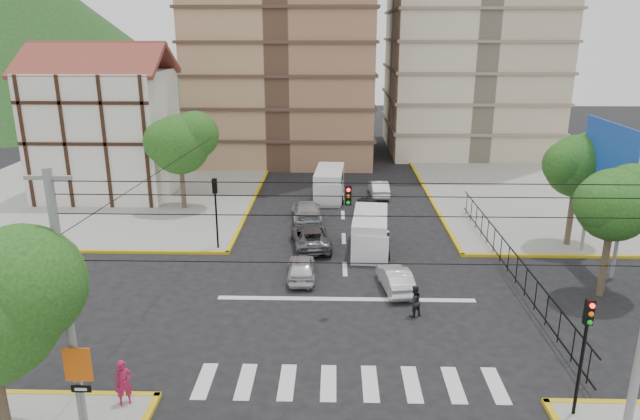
{
  "coord_description": "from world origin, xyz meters",
  "views": [
    {
      "loc": [
        -0.62,
        -24.92,
        12.94
      ],
      "look_at": [
        -1.38,
        3.46,
        4.0
      ],
      "focal_mm": 32.0,
      "sensor_mm": 36.0,
      "label": 1
    }
  ],
  "objects_px": {
    "district_sign": "(79,372)",
    "van_right_lane": "(370,234)",
    "pedestrian_crosswalk": "(414,301)",
    "traffic_light_nw": "(216,202)",
    "traffic_light_se": "(585,338)",
    "van_left_lane": "(329,185)",
    "car_white_front_right": "(395,279)",
    "car_silver_front_left": "(301,267)",
    "pedestrian_sw_corner": "(124,383)"
  },
  "relations": [
    {
      "from": "traffic_light_se",
      "to": "van_left_lane",
      "type": "relative_size",
      "value": 0.8
    },
    {
      "from": "district_sign",
      "to": "van_right_lane",
      "type": "distance_m",
      "value": 19.92
    },
    {
      "from": "pedestrian_crosswalk",
      "to": "car_silver_front_left",
      "type": "bearing_deg",
      "value": -67.49
    },
    {
      "from": "car_white_front_right",
      "to": "pedestrian_sw_corner",
      "type": "height_order",
      "value": "pedestrian_sw_corner"
    },
    {
      "from": "van_right_lane",
      "to": "car_silver_front_left",
      "type": "distance_m",
      "value": 5.67
    },
    {
      "from": "van_left_lane",
      "to": "pedestrian_sw_corner",
      "type": "distance_m",
      "value": 27.61
    },
    {
      "from": "traffic_light_se",
      "to": "van_left_lane",
      "type": "distance_m",
      "value": 28.34
    },
    {
      "from": "pedestrian_crosswalk",
      "to": "van_left_lane",
      "type": "bearing_deg",
      "value": -108.2
    },
    {
      "from": "district_sign",
      "to": "pedestrian_crosswalk",
      "type": "xyz_separation_m",
      "value": [
        11.96,
        8.73,
        -1.67
      ]
    },
    {
      "from": "traffic_light_nw",
      "to": "car_silver_front_left",
      "type": "distance_m",
      "value": 7.22
    },
    {
      "from": "car_white_front_right",
      "to": "traffic_light_nw",
      "type": "bearing_deg",
      "value": -36.45
    },
    {
      "from": "car_white_front_right",
      "to": "pedestrian_crosswalk",
      "type": "distance_m",
      "value": 2.95
    },
    {
      "from": "traffic_light_se",
      "to": "pedestrian_crosswalk",
      "type": "height_order",
      "value": "traffic_light_se"
    },
    {
      "from": "van_right_lane",
      "to": "pedestrian_sw_corner",
      "type": "height_order",
      "value": "van_right_lane"
    },
    {
      "from": "district_sign",
      "to": "van_left_lane",
      "type": "relative_size",
      "value": 0.58
    },
    {
      "from": "car_white_front_right",
      "to": "pedestrian_crosswalk",
      "type": "relative_size",
      "value": 2.39
    },
    {
      "from": "district_sign",
      "to": "traffic_light_se",
      "type": "bearing_deg",
      "value": 4.95
    },
    {
      "from": "van_left_lane",
      "to": "car_silver_front_left",
      "type": "height_order",
      "value": "van_left_lane"
    },
    {
      "from": "car_silver_front_left",
      "to": "car_white_front_right",
      "type": "relative_size",
      "value": 0.99
    },
    {
      "from": "car_silver_front_left",
      "to": "van_right_lane",
      "type": "bearing_deg",
      "value": -137.04
    },
    {
      "from": "van_right_lane",
      "to": "van_left_lane",
      "type": "xyz_separation_m",
      "value": [
        -2.62,
        11.33,
        0.05
      ]
    },
    {
      "from": "van_right_lane",
      "to": "van_left_lane",
      "type": "relative_size",
      "value": 0.97
    },
    {
      "from": "traffic_light_nw",
      "to": "district_sign",
      "type": "bearing_deg",
      "value": -93.36
    },
    {
      "from": "van_right_lane",
      "to": "pedestrian_sw_corner",
      "type": "relative_size",
      "value": 3.11
    },
    {
      "from": "traffic_light_se",
      "to": "traffic_light_nw",
      "type": "height_order",
      "value": "same"
    },
    {
      "from": "traffic_light_se",
      "to": "pedestrian_crosswalk",
      "type": "relative_size",
      "value": 2.81
    },
    {
      "from": "traffic_light_nw",
      "to": "van_right_lane",
      "type": "height_order",
      "value": "traffic_light_nw"
    },
    {
      "from": "car_silver_front_left",
      "to": "pedestrian_sw_corner",
      "type": "distance_m",
      "value": 12.69
    },
    {
      "from": "district_sign",
      "to": "traffic_light_nw",
      "type": "bearing_deg",
      "value": 86.64
    },
    {
      "from": "traffic_light_nw",
      "to": "car_white_front_right",
      "type": "bearing_deg",
      "value": -27.56
    },
    {
      "from": "traffic_light_nw",
      "to": "car_silver_front_left",
      "type": "xyz_separation_m",
      "value": [
        5.4,
        -4.1,
        -2.48
      ]
    },
    {
      "from": "van_left_lane",
      "to": "traffic_light_nw",
      "type": "bearing_deg",
      "value": -117.34
    },
    {
      "from": "car_white_front_right",
      "to": "pedestrian_sw_corner",
      "type": "distance_m",
      "value": 14.64
    },
    {
      "from": "traffic_light_nw",
      "to": "van_right_lane",
      "type": "bearing_deg",
      "value": -0.47
    },
    {
      "from": "van_left_lane",
      "to": "pedestrian_sw_corner",
      "type": "xyz_separation_m",
      "value": [
        -7.01,
        -26.7,
        -0.17
      ]
    },
    {
      "from": "van_right_lane",
      "to": "pedestrian_sw_corner",
      "type": "distance_m",
      "value": 18.14
    },
    {
      "from": "car_white_front_right",
      "to": "car_silver_front_left",
      "type": "bearing_deg",
      "value": -23.71
    },
    {
      "from": "traffic_light_nw",
      "to": "pedestrian_crosswalk",
      "type": "bearing_deg",
      "value": -37.17
    },
    {
      "from": "pedestrian_sw_corner",
      "to": "pedestrian_crosswalk",
      "type": "relative_size",
      "value": 1.09
    },
    {
      "from": "traffic_light_nw",
      "to": "van_left_lane",
      "type": "relative_size",
      "value": 0.8
    },
    {
      "from": "traffic_light_nw",
      "to": "car_white_front_right",
      "type": "distance_m",
      "value": 11.98
    },
    {
      "from": "van_right_lane",
      "to": "van_left_lane",
      "type": "bearing_deg",
      "value": 108.12
    },
    {
      "from": "car_white_front_right",
      "to": "pedestrian_sw_corner",
      "type": "bearing_deg",
      "value": 34.36
    },
    {
      "from": "district_sign",
      "to": "van_right_lane",
      "type": "height_order",
      "value": "district_sign"
    },
    {
      "from": "district_sign",
      "to": "car_silver_front_left",
      "type": "relative_size",
      "value": 0.86
    },
    {
      "from": "traffic_light_se",
      "to": "car_silver_front_left",
      "type": "height_order",
      "value": "traffic_light_se"
    },
    {
      "from": "van_left_lane",
      "to": "district_sign",
      "type": "bearing_deg",
      "value": -101.72
    },
    {
      "from": "district_sign",
      "to": "pedestrian_crosswalk",
      "type": "bearing_deg",
      "value": 36.12
    },
    {
      "from": "car_silver_front_left",
      "to": "pedestrian_sw_corner",
      "type": "height_order",
      "value": "pedestrian_sw_corner"
    },
    {
      "from": "van_right_lane",
      "to": "traffic_light_se",
      "type": "bearing_deg",
      "value": -63.02
    }
  ]
}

